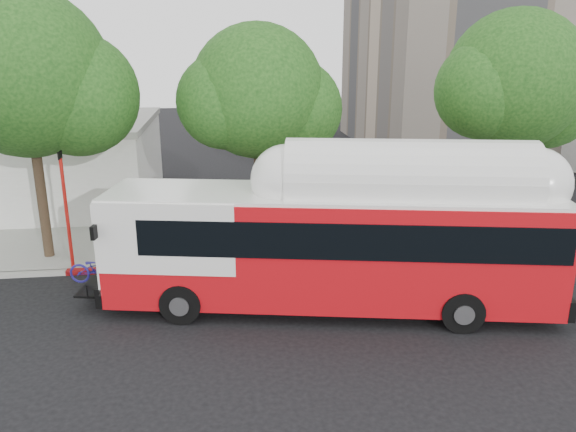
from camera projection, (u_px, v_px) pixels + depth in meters
ground at (307, 311)px, 17.07m from camera, size 120.00×120.00×0.00m
sidewalk at (283, 239)px, 23.22m from camera, size 60.00×5.00×0.15m
curb_strip at (291, 262)px, 20.75m from camera, size 60.00×0.30×0.15m
red_curb_segment at (209, 266)px, 20.40m from camera, size 10.00×0.32×0.16m
street_tree_left at (41, 80)px, 19.43m from camera, size 6.67×5.80×9.74m
street_tree_mid at (268, 97)px, 21.04m from camera, size 5.75×5.00×8.62m
street_tree_right at (524, 85)px, 21.92m from camera, size 6.21×5.40×9.18m
transit_bus at (333, 247)px, 16.79m from camera, size 14.41×5.28×4.20m
signal_pole at (67, 212)px, 19.45m from camera, size 0.12×0.41×4.34m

